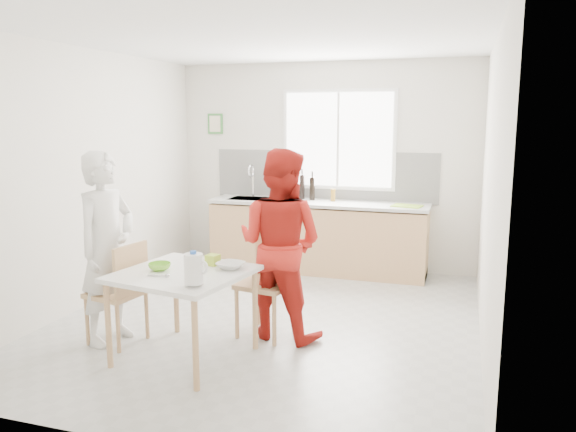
{
  "coord_description": "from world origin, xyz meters",
  "views": [
    {
      "loc": [
        1.79,
        -4.98,
        1.98
      ],
      "look_at": [
        0.15,
        0.2,
        1.03
      ],
      "focal_mm": 35.0,
      "sensor_mm": 36.0,
      "label": 1
    }
  ],
  "objects_px": {
    "person_red": "(280,244)",
    "bowl_green": "(160,266)",
    "wine_bottle_b": "(312,189)",
    "dining_table": "(183,281)",
    "chair_left": "(122,289)",
    "chair_far": "(270,276)",
    "person_white": "(107,248)",
    "milk_jug": "(194,268)",
    "wine_bottle_a": "(302,187)",
    "bowl_white": "(231,265)"
  },
  "relations": [
    {
      "from": "person_red",
      "to": "bowl_green",
      "type": "height_order",
      "value": "person_red"
    },
    {
      "from": "bowl_green",
      "to": "wine_bottle_b",
      "type": "xyz_separation_m",
      "value": [
        0.47,
        3.08,
        0.29
      ]
    },
    {
      "from": "dining_table",
      "to": "bowl_green",
      "type": "xyz_separation_m",
      "value": [
        -0.21,
        -0.02,
        0.11
      ]
    },
    {
      "from": "chair_left",
      "to": "chair_far",
      "type": "height_order",
      "value": "chair_far"
    },
    {
      "from": "dining_table",
      "to": "person_white",
      "type": "relative_size",
      "value": 0.66
    },
    {
      "from": "person_white",
      "to": "milk_jug",
      "type": "height_order",
      "value": "person_white"
    },
    {
      "from": "chair_far",
      "to": "milk_jug",
      "type": "bearing_deg",
      "value": -91.36
    },
    {
      "from": "chair_left",
      "to": "person_red",
      "type": "height_order",
      "value": "person_red"
    },
    {
      "from": "chair_far",
      "to": "wine_bottle_a",
      "type": "xyz_separation_m",
      "value": [
        -0.38,
        2.39,
        0.54
      ]
    },
    {
      "from": "person_red",
      "to": "bowl_white",
      "type": "bearing_deg",
      "value": 72.99
    },
    {
      "from": "person_white",
      "to": "chair_far",
      "type": "bearing_deg",
      "value": -54.97
    },
    {
      "from": "bowl_green",
      "to": "dining_table",
      "type": "bearing_deg",
      "value": 4.37
    },
    {
      "from": "dining_table",
      "to": "milk_jug",
      "type": "bearing_deg",
      "value": -50.46
    },
    {
      "from": "wine_bottle_a",
      "to": "chair_left",
      "type": "bearing_deg",
      "value": -104.31
    },
    {
      "from": "chair_left",
      "to": "bowl_white",
      "type": "distance_m",
      "value": 1.05
    },
    {
      "from": "bowl_green",
      "to": "chair_far",
      "type": "bearing_deg",
      "value": 48.15
    },
    {
      "from": "chair_far",
      "to": "person_red",
      "type": "distance_m",
      "value": 0.34
    },
    {
      "from": "dining_table",
      "to": "chair_far",
      "type": "bearing_deg",
      "value": 57.32
    },
    {
      "from": "bowl_green",
      "to": "bowl_white",
      "type": "xyz_separation_m",
      "value": [
        0.54,
        0.21,
        -0.0
      ]
    },
    {
      "from": "milk_jug",
      "to": "wine_bottle_b",
      "type": "relative_size",
      "value": 0.83
    },
    {
      "from": "dining_table",
      "to": "wine_bottle_a",
      "type": "bearing_deg",
      "value": 88.16
    },
    {
      "from": "chair_left",
      "to": "chair_far",
      "type": "xyz_separation_m",
      "value": [
        1.15,
        0.64,
        0.04
      ]
    },
    {
      "from": "dining_table",
      "to": "wine_bottle_b",
      "type": "height_order",
      "value": "wine_bottle_b"
    },
    {
      "from": "wine_bottle_a",
      "to": "wine_bottle_b",
      "type": "xyz_separation_m",
      "value": [
        0.16,
        -0.08,
        -0.01
      ]
    },
    {
      "from": "chair_left",
      "to": "wine_bottle_a",
      "type": "xyz_separation_m",
      "value": [
        0.77,
        3.03,
        0.58
      ]
    },
    {
      "from": "wine_bottle_a",
      "to": "person_white",
      "type": "bearing_deg",
      "value": -106.94
    },
    {
      "from": "chair_far",
      "to": "person_white",
      "type": "relative_size",
      "value": 0.57
    },
    {
      "from": "person_white",
      "to": "wine_bottle_b",
      "type": "distance_m",
      "value": 3.12
    },
    {
      "from": "dining_table",
      "to": "chair_left",
      "type": "height_order",
      "value": "chair_left"
    },
    {
      "from": "chair_left",
      "to": "wine_bottle_b",
      "type": "height_order",
      "value": "wine_bottle_b"
    },
    {
      "from": "chair_left",
      "to": "bowl_white",
      "type": "relative_size",
      "value": 4.08
    },
    {
      "from": "chair_far",
      "to": "bowl_green",
      "type": "height_order",
      "value": "chair_far"
    },
    {
      "from": "dining_table",
      "to": "bowl_green",
      "type": "height_order",
      "value": "bowl_green"
    },
    {
      "from": "chair_left",
      "to": "wine_bottle_a",
      "type": "height_order",
      "value": "wine_bottle_a"
    },
    {
      "from": "dining_table",
      "to": "wine_bottle_a",
      "type": "distance_m",
      "value": 3.17
    },
    {
      "from": "dining_table",
      "to": "chair_left",
      "type": "relative_size",
      "value": 1.23
    },
    {
      "from": "person_white",
      "to": "bowl_green",
      "type": "distance_m",
      "value": 0.63
    },
    {
      "from": "person_white",
      "to": "wine_bottle_a",
      "type": "distance_m",
      "value": 3.15
    },
    {
      "from": "person_white",
      "to": "chair_left",
      "type": "bearing_deg",
      "value": -90.0
    },
    {
      "from": "wine_bottle_a",
      "to": "dining_table",
      "type": "bearing_deg",
      "value": -91.84
    },
    {
      "from": "person_white",
      "to": "bowl_green",
      "type": "height_order",
      "value": "person_white"
    },
    {
      "from": "chair_far",
      "to": "bowl_white",
      "type": "xyz_separation_m",
      "value": [
        -0.15,
        -0.56,
        0.23
      ]
    },
    {
      "from": "wine_bottle_a",
      "to": "person_red",
      "type": "bearing_deg",
      "value": -78.42
    },
    {
      "from": "chair_left",
      "to": "wine_bottle_b",
      "type": "distance_m",
      "value": 3.14
    },
    {
      "from": "dining_table",
      "to": "bowl_white",
      "type": "height_order",
      "value": "bowl_white"
    },
    {
      "from": "chair_far",
      "to": "bowl_green",
      "type": "bearing_deg",
      "value": -122.18
    },
    {
      "from": "person_red",
      "to": "bowl_green",
      "type": "xyz_separation_m",
      "value": [
        -0.8,
        -0.73,
        -0.08
      ]
    },
    {
      "from": "person_white",
      "to": "wine_bottle_b",
      "type": "height_order",
      "value": "person_white"
    },
    {
      "from": "chair_left",
      "to": "chair_far",
      "type": "relative_size",
      "value": 0.93
    },
    {
      "from": "person_red",
      "to": "wine_bottle_a",
      "type": "distance_m",
      "value": 2.49
    }
  ]
}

